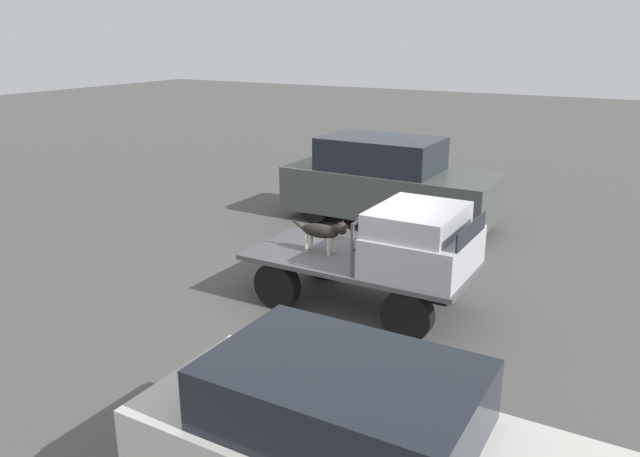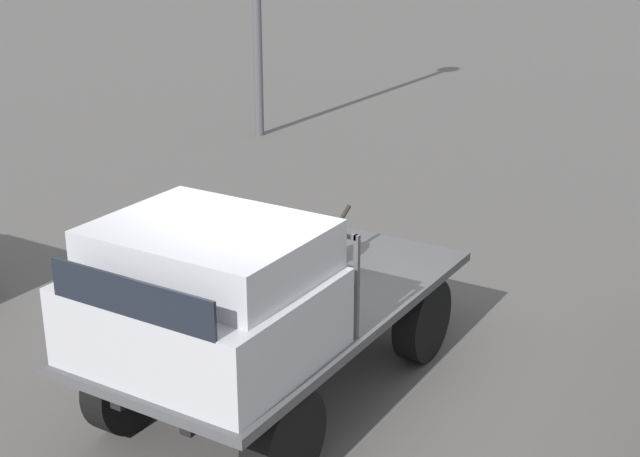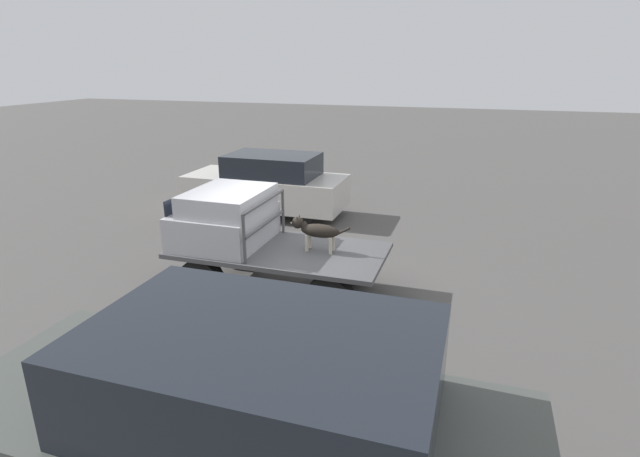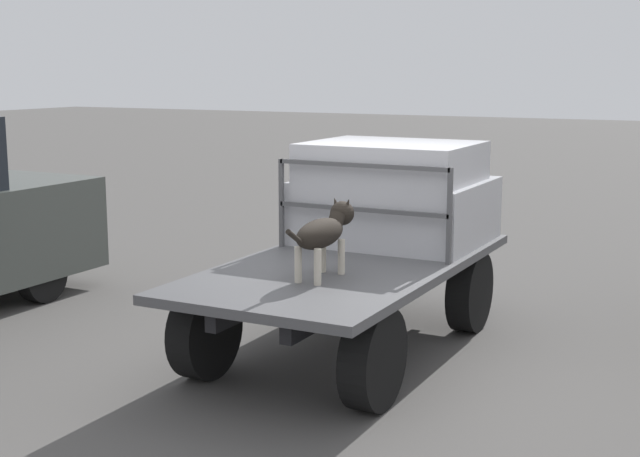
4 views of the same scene
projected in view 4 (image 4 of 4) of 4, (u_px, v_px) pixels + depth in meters
ground_plane at (348, 352)px, 8.20m from camera, size 80.00×80.00×0.00m
flatbed_truck at (349, 287)px, 8.09m from camera, size 3.78×1.86×0.86m
truck_cab at (395, 194)px, 8.89m from camera, size 1.51×1.74×1.00m
truck_headboard at (362, 195)px, 8.18m from camera, size 0.04×1.74×0.86m
dog at (325, 231)px, 7.38m from camera, size 1.11×0.24×0.63m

